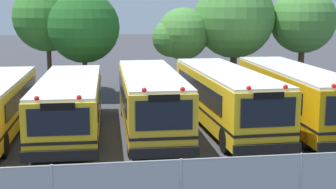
% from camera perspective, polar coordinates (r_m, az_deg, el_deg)
% --- Properties ---
extents(ground_plane, '(160.00, 160.00, 0.00)m').
position_cam_1_polar(ground_plane, '(22.01, -2.09, -4.16)').
color(ground_plane, '#38383D').
extents(school_bus_1, '(2.80, 10.22, 2.56)m').
position_cam_1_polar(school_bus_1, '(21.53, -11.45, -1.00)').
color(school_bus_1, yellow).
rests_on(school_bus_1, ground_plane).
extents(school_bus_2, '(2.62, 10.37, 2.78)m').
position_cam_1_polar(school_bus_2, '(21.52, -2.09, -0.50)').
color(school_bus_2, yellow).
rests_on(school_bus_2, ground_plane).
extents(school_bus_3, '(2.76, 10.90, 2.78)m').
position_cam_1_polar(school_bus_3, '(22.30, 6.69, -0.18)').
color(school_bus_3, yellow).
rests_on(school_bus_3, ground_plane).
extents(school_bus_4, '(2.78, 11.29, 2.80)m').
position_cam_1_polar(school_bus_4, '(23.46, 14.62, 0.09)').
color(school_bus_4, '#EAA80C').
rests_on(school_bus_4, ground_plane).
extents(tree_1, '(4.41, 4.41, 7.04)m').
position_cam_1_polar(tree_1, '(32.37, -13.77, 8.84)').
color(tree_1, '#4C3823').
rests_on(tree_1, ground_plane).
extents(tree_2, '(4.28, 4.28, 6.44)m').
position_cam_1_polar(tree_2, '(29.55, -9.69, 7.69)').
color(tree_2, '#4C3823').
rests_on(tree_2, ground_plane).
extents(tree_3, '(3.64, 3.32, 5.47)m').
position_cam_1_polar(tree_3, '(31.01, 1.38, 6.99)').
color(tree_3, '#4C3823').
rests_on(tree_3, ground_plane).
extents(tree_4, '(5.18, 5.18, 7.38)m').
position_cam_1_polar(tree_4, '(31.94, 7.63, 8.82)').
color(tree_4, '#4C3823').
rests_on(tree_4, ground_plane).
extents(tree_5, '(4.30, 4.30, 6.78)m').
position_cam_1_polar(tree_5, '(33.23, 15.45, 8.37)').
color(tree_5, '#4C3823').
rests_on(tree_5, ground_plane).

